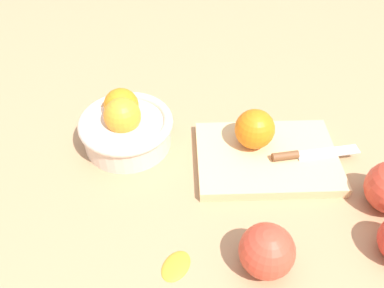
% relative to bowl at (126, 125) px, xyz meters
% --- Properties ---
extents(ground_plane, '(2.40, 2.40, 0.00)m').
position_rel_bowl_xyz_m(ground_plane, '(0.14, -0.13, -0.04)').
color(ground_plane, tan).
extents(bowl, '(0.17, 0.17, 0.10)m').
position_rel_bowl_xyz_m(bowl, '(0.00, 0.00, 0.00)').
color(bowl, beige).
rests_on(bowl, ground_plane).
extents(cutting_board, '(0.27, 0.21, 0.02)m').
position_rel_bowl_xyz_m(cutting_board, '(0.23, -0.11, -0.03)').
color(cutting_board, '#DBB77F').
rests_on(cutting_board, ground_plane).
extents(orange_on_board, '(0.07, 0.07, 0.07)m').
position_rel_bowl_xyz_m(orange_on_board, '(0.21, -0.08, 0.01)').
color(orange_on_board, orange).
rests_on(orange_on_board, cutting_board).
extents(knife, '(0.16, 0.03, 0.01)m').
position_rel_bowl_xyz_m(knife, '(0.29, -0.12, -0.02)').
color(knife, silver).
rests_on(knife, cutting_board).
extents(apple_front_center, '(0.08, 0.08, 0.08)m').
position_rel_bowl_xyz_m(apple_front_center, '(0.15, -0.29, -0.00)').
color(apple_front_center, '#D6422D').
rests_on(apple_front_center, ground_plane).
extents(citrus_peel, '(0.06, 0.06, 0.01)m').
position_rel_bowl_xyz_m(citrus_peel, '(0.03, -0.27, -0.03)').
color(citrus_peel, orange).
rests_on(citrus_peel, ground_plane).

